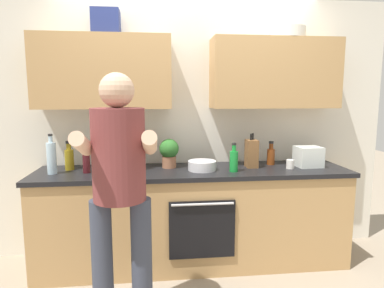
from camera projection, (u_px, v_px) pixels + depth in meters
ground_plane at (193, 262)px, 3.20m from camera, size 12.00×12.00×0.00m
back_wall_unit at (190, 102)px, 3.25m from camera, size 4.00×0.38×2.50m
counter at (194, 217)px, 3.13m from camera, size 2.84×0.67×0.90m
person_standing at (120, 182)px, 2.17m from camera, size 0.49×0.45×1.71m
bottle_vinegar at (271, 155)px, 3.28m from camera, size 0.07×0.07×0.23m
bottle_soy at (138, 155)px, 3.04m from camera, size 0.08×0.08×0.31m
bottle_wine at (86, 163)px, 2.93m from camera, size 0.06×0.06×0.23m
bottle_soda at (234, 160)px, 2.98m from camera, size 0.07×0.07×0.26m
bottle_oil at (69, 158)px, 3.05m from camera, size 0.08×0.08×0.26m
bottle_syrup at (138, 151)px, 3.19m from camera, size 0.06×0.06×0.33m
bottle_water at (52, 157)px, 2.88m from camera, size 0.08×0.08×0.35m
cup_coffee at (290, 164)px, 3.10m from camera, size 0.07×0.07×0.08m
mixing_bowl at (202, 165)px, 3.04m from camera, size 0.26×0.26×0.09m
knife_block at (251, 153)px, 3.16m from camera, size 0.10×0.14×0.32m
potted_herb at (169, 152)px, 3.13m from camera, size 0.18×0.18×0.27m
grocery_bag_produce at (308, 157)px, 3.19m from camera, size 0.24×0.21×0.19m
grocery_bag_rice at (117, 161)px, 2.91m from camera, size 0.20×0.19×0.21m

